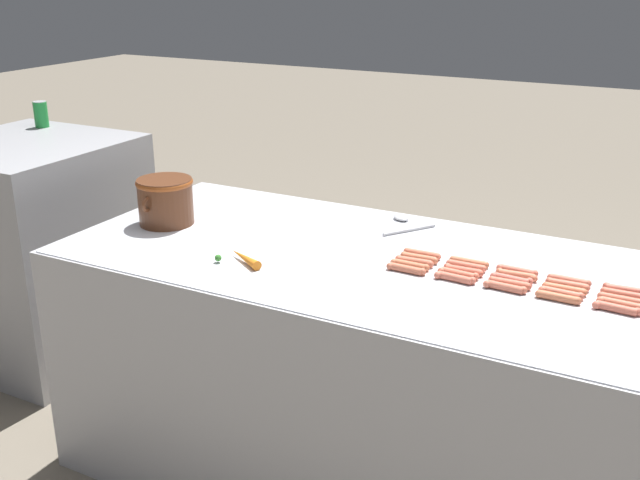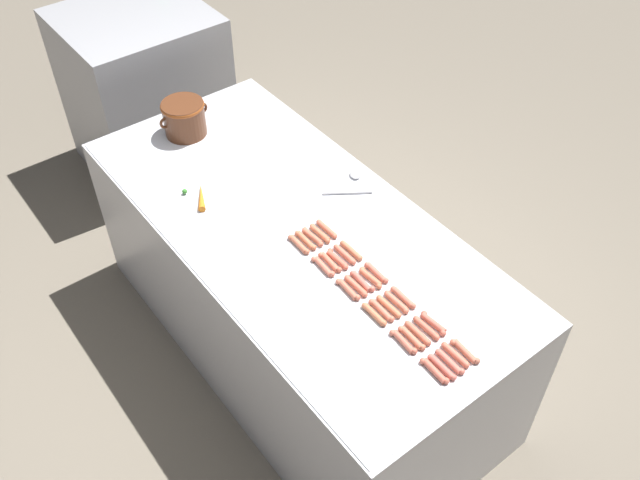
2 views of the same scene
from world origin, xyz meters
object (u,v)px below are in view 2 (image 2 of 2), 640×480
object	(u,v)px
bean_pot	(184,117)
hot_dog_9	(356,286)
hot_dog_3	(348,289)
hot_dog_26	(403,297)
hot_dog_23	(320,233)
hot_dog_25	(434,323)
hot_dog_15	(362,281)
hot_dog_14	(389,306)
hot_dog_20	(396,302)
hot_dog_22	(345,254)
hot_dog_17	(313,237)
hot_dog_21	(371,278)
hot_dog_12	(450,361)
hot_dog_5	(299,244)
hot_dog_18	(455,355)
hot_dog_27	(376,273)
hot_dog_16	(338,259)
hot_dog_24	(465,351)
hot_dog_4	(323,266)
hot_dog_11	(305,240)
hot_dog_13	(418,333)
hot_dog_6	(442,367)
hot_dog_19	(426,328)
hot_dog_1	(403,342)
hot_dog_7	(412,338)
back_cabinet	(146,92)
hot_dog_8	(381,310)
carrot	(200,196)
hot_dog_28	(351,250)
hot_dog_10	(330,262)
serving_spoon	(353,180)
hot_dog_29	(327,229)
hot_dog_0	(434,371)

from	to	relation	value
bean_pot	hot_dog_9	bearing A→B (deg)	-89.58
hot_dog_3	hot_dog_26	size ratio (longest dim) A/B	1.00
hot_dog_23	hot_dog_25	world-z (taller)	same
hot_dog_15	bean_pot	world-z (taller)	bean_pot
hot_dog_15	hot_dog_25	distance (m)	0.32
hot_dog_14	hot_dog_20	world-z (taller)	same
hot_dog_22	bean_pot	world-z (taller)	bean_pot
hot_dog_14	hot_dog_17	bearing A→B (deg)	90.26
hot_dog_3	bean_pot	xyz separation A→B (m)	(0.03, 1.27, 0.08)
hot_dog_20	hot_dog_23	distance (m)	0.47
hot_dog_21	hot_dog_12	bearing A→B (deg)	-94.57
bean_pot	hot_dog_5	bearing A→B (deg)	-91.82
hot_dog_18	hot_dog_27	world-z (taller)	same
hot_dog_16	hot_dog_24	size ratio (longest dim) A/B	1.00
hot_dog_4	hot_dog_11	world-z (taller)	same
hot_dog_13	hot_dog_18	distance (m)	0.15
hot_dog_4	hot_dog_12	bearing A→B (deg)	-83.43
hot_dog_6	hot_dog_19	size ratio (longest dim) A/B	1.00
hot_dog_18	hot_dog_12	bearing A→B (deg)	-166.17
hot_dog_1	hot_dog_7	bearing A→B (deg)	-9.55
hot_dog_13	bean_pot	size ratio (longest dim) A/B	0.50
back_cabinet	bean_pot	size ratio (longest dim) A/B	3.93
hot_dog_1	hot_dog_20	size ratio (longest dim) A/B	1.00
hot_dog_8	hot_dog_17	world-z (taller)	same
hot_dog_21	hot_dog_24	size ratio (longest dim) A/B	1.00
hot_dog_6	carrot	xyz separation A→B (m)	(-0.20, 1.28, 0.00)
hot_dog_3	hot_dog_9	size ratio (longest dim) A/B	1.00
hot_dog_24	hot_dog_28	world-z (taller)	same
hot_dog_10	serving_spoon	distance (m)	0.52
hot_dog_3	hot_dog_24	size ratio (longest dim) A/B	1.00
hot_dog_7	hot_dog_24	size ratio (longest dim) A/B	1.00
hot_dog_16	serving_spoon	bearing A→B (deg)	43.72
hot_dog_18	back_cabinet	bearing A→B (deg)	86.97
hot_dog_1	hot_dog_16	world-z (taller)	same
hot_dog_4	hot_dog_9	size ratio (longest dim) A/B	1.00
hot_dog_6	hot_dog_29	distance (m)	0.79
hot_dog_8	carrot	size ratio (longest dim) A/B	0.78
hot_dog_15	hot_dog_17	xyz separation A→B (m)	(-0.00, 0.31, 0.00)
back_cabinet	hot_dog_12	size ratio (longest dim) A/B	7.80
hot_dog_26	hot_dog_28	bearing A→B (deg)	89.44
hot_dog_1	hot_dog_7	size ratio (longest dim) A/B	1.00
hot_dog_5	hot_dog_16	xyz separation A→B (m)	(0.08, -0.16, 0.00)
hot_dog_0	hot_dog_23	xyz separation A→B (m)	(0.10, 0.78, 0.00)
hot_dog_10	hot_dog_16	distance (m)	0.04
hot_dog_10	hot_dog_3	bearing A→B (deg)	-102.67
hot_dog_9	hot_dog_27	bearing A→B (deg)	2.47
hot_dog_23	hot_dog_28	size ratio (longest dim) A/B	1.00
hot_dog_1	carrot	world-z (taller)	carrot
hot_dog_19	hot_dog_25	bearing A→B (deg)	-0.83
hot_dog_19	hot_dog_15	bearing A→B (deg)	96.42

